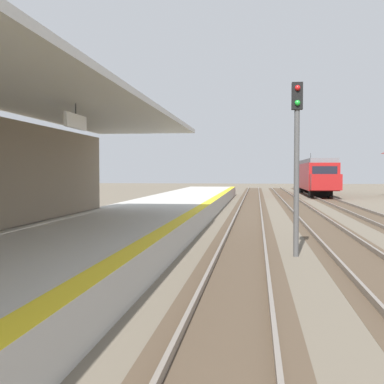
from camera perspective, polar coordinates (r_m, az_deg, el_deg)
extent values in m
cube|color=#B7B5AD|center=(16.73, -9.56, -4.94)|extent=(5.00, 80.00, 0.90)
cube|color=yellow|center=(16.17, -1.91, -3.54)|extent=(0.50, 80.00, 0.01)
cube|color=silver|center=(11.53, -18.48, 11.17)|extent=(4.40, 24.00, 0.16)
cube|color=white|center=(13.13, -13.03, 7.80)|extent=(0.08, 1.40, 0.36)
cylinder|color=#333333|center=(13.17, -13.04, 9.16)|extent=(0.03, 0.03, 0.27)
cube|color=#4C3D2D|center=(20.05, 6.05, -5.01)|extent=(2.34, 120.00, 0.01)
cube|color=slate|center=(20.07, 3.99, -4.76)|extent=(0.08, 120.00, 0.15)
cube|color=slate|center=(20.03, 8.12, -4.79)|extent=(0.08, 120.00, 0.15)
cube|color=#4C3D2D|center=(20.26, 15.75, -5.00)|extent=(2.34, 120.00, 0.01)
cube|color=slate|center=(20.16, 13.72, -4.79)|extent=(0.08, 120.00, 0.15)
cube|color=slate|center=(20.37, 17.76, -4.76)|extent=(0.08, 120.00, 0.15)
cube|color=maroon|center=(58.02, 13.64, 1.76)|extent=(2.90, 18.00, 2.70)
cube|color=slate|center=(58.03, 13.65, 3.31)|extent=(2.67, 18.00, 0.44)
cube|color=black|center=(49.06, 14.80, 2.14)|extent=(2.32, 0.06, 1.21)
cube|color=maroon|center=(48.30, 14.91, 1.09)|extent=(2.78, 1.60, 1.49)
cube|color=black|center=(58.20, 15.07, 2.15)|extent=(0.04, 15.84, 0.86)
cylinder|color=#333333|center=(61.62, 13.29, 3.88)|extent=(0.06, 0.06, 0.90)
cube|color=black|center=(52.25, 14.32, -0.17)|extent=(2.18, 2.20, 0.72)
cube|color=black|center=(63.87, 13.05, 0.28)|extent=(2.18, 2.20, 0.72)
cylinder|color=#4C4C4C|center=(15.37, 11.75, 0.95)|extent=(0.16, 0.16, 4.40)
cube|color=black|center=(15.53, 11.83, 10.59)|extent=(0.32, 0.24, 0.80)
sphere|color=red|center=(15.42, 11.87, 11.47)|extent=(0.16, 0.16, 0.16)
sphere|color=green|center=(15.36, 11.86, 9.85)|extent=(0.16, 0.16, 0.16)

